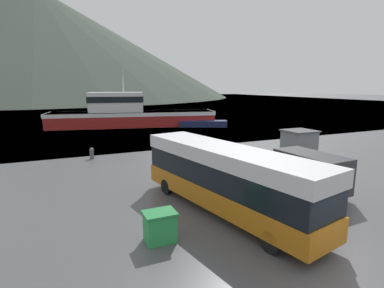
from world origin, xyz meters
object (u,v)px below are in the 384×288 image
(fishing_boat, at_px, (129,114))
(dock_kiosk, at_px, (299,143))
(delivery_van, at_px, (303,170))
(small_boat, at_px, (203,124))
(tour_bus, at_px, (225,176))
(storage_bin, at_px, (160,226))

(fishing_boat, bearing_deg, dock_kiosk, 31.86)
(delivery_van, bearing_deg, small_boat, 73.25)
(tour_bus, height_order, fishing_boat, fishing_boat)
(delivery_van, distance_m, small_boat, 29.67)
(fishing_boat, height_order, dock_kiosk, fishing_boat)
(dock_kiosk, relative_size, small_boat, 0.35)
(dock_kiosk, bearing_deg, storage_bin, -149.94)
(tour_bus, distance_m, fishing_boat, 34.95)
(storage_bin, height_order, small_boat, storage_bin)
(dock_kiosk, distance_m, small_boat, 21.68)
(dock_kiosk, bearing_deg, tour_bus, -147.26)
(tour_bus, xyz_separation_m, storage_bin, (-3.92, -1.47, -1.24))
(fishing_boat, distance_m, dock_kiosk, 28.53)
(storage_bin, relative_size, dock_kiosk, 0.50)
(tour_bus, bearing_deg, small_boat, 54.64)
(delivery_van, height_order, fishing_boat, fishing_boat)
(delivery_van, relative_size, small_boat, 0.82)
(tour_bus, xyz_separation_m, dock_kiosk, (12.43, 7.99, -0.67))
(tour_bus, height_order, storage_bin, tour_bus)
(tour_bus, height_order, dock_kiosk, tour_bus)
(delivery_van, relative_size, fishing_boat, 0.24)
(storage_bin, xyz_separation_m, dock_kiosk, (16.35, 9.46, 0.57))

